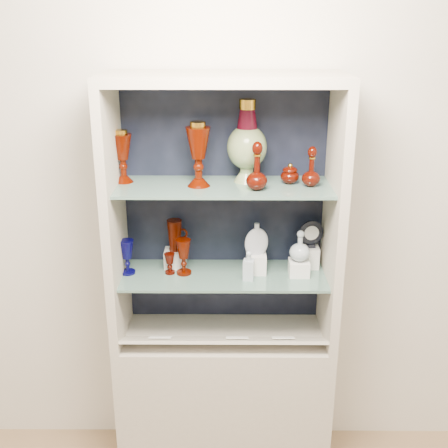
{
  "coord_description": "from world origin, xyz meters",
  "views": [
    {
      "loc": [
        0.01,
        -0.77,
        2.15
      ],
      "look_at": [
        0.0,
        1.53,
        1.3
      ],
      "focal_mm": 45.0,
      "sensor_mm": 36.0,
      "label": 1
    }
  ],
  "objects_px": {
    "pedestal_lamp_left": "(123,156)",
    "cameo_medallion": "(311,234)",
    "clear_square_bottle": "(249,265)",
    "ruby_decanter_a": "(257,163)",
    "ruby_goblet_small": "(170,264)",
    "ruby_pitcher": "(175,235)",
    "cobalt_goblet": "(127,257)",
    "enamel_urn": "(247,141)",
    "lidded_bowl": "(290,173)",
    "ruby_goblet_tall": "(184,257)",
    "clear_round_decanter": "(300,247)",
    "ruby_decanter_b": "(312,165)",
    "flat_flask": "(257,238)",
    "pedestal_lamp_right": "(198,154)"
  },
  "relations": [
    {
      "from": "enamel_urn",
      "to": "cobalt_goblet",
      "type": "relative_size",
      "value": 2.21
    },
    {
      "from": "ruby_decanter_a",
      "to": "cobalt_goblet",
      "type": "relative_size",
      "value": 1.43
    },
    {
      "from": "lidded_bowl",
      "to": "cobalt_goblet",
      "type": "bearing_deg",
      "value": -177.77
    },
    {
      "from": "enamel_urn",
      "to": "ruby_pitcher",
      "type": "bearing_deg",
      "value": 176.14
    },
    {
      "from": "pedestal_lamp_left",
      "to": "cobalt_goblet",
      "type": "xyz_separation_m",
      "value": [
        0.0,
        -0.05,
        -0.45
      ]
    },
    {
      "from": "enamel_urn",
      "to": "cameo_medallion",
      "type": "relative_size",
      "value": 2.69
    },
    {
      "from": "ruby_goblet_tall",
      "to": "ruby_pitcher",
      "type": "relative_size",
      "value": 1.13
    },
    {
      "from": "ruby_decanter_b",
      "to": "cameo_medallion",
      "type": "distance_m",
      "value": 0.36
    },
    {
      "from": "cobalt_goblet",
      "to": "enamel_urn",
      "type": "bearing_deg",
      "value": 6.44
    },
    {
      "from": "ruby_decanter_a",
      "to": "clear_square_bottle",
      "type": "bearing_deg",
      "value": 160.51
    },
    {
      "from": "pedestal_lamp_left",
      "to": "clear_square_bottle",
      "type": "height_order",
      "value": "pedestal_lamp_left"
    },
    {
      "from": "ruby_goblet_tall",
      "to": "ruby_pitcher",
      "type": "bearing_deg",
      "value": 118.17
    },
    {
      "from": "ruby_goblet_small",
      "to": "clear_square_bottle",
      "type": "xyz_separation_m",
      "value": [
        0.36,
        -0.06,
        0.02
      ]
    },
    {
      "from": "pedestal_lamp_left",
      "to": "flat_flask",
      "type": "relative_size",
      "value": 1.49
    },
    {
      "from": "ruby_goblet_tall",
      "to": "flat_flask",
      "type": "bearing_deg",
      "value": 2.93
    },
    {
      "from": "ruby_decanter_a",
      "to": "ruby_goblet_small",
      "type": "distance_m",
      "value": 0.62
    },
    {
      "from": "ruby_goblet_small",
      "to": "cameo_medallion",
      "type": "height_order",
      "value": "cameo_medallion"
    },
    {
      "from": "ruby_pitcher",
      "to": "lidded_bowl",
      "type": "bearing_deg",
      "value": -8.39
    },
    {
      "from": "pedestal_lamp_right",
      "to": "lidded_bowl",
      "type": "relative_size",
      "value": 2.99
    },
    {
      "from": "pedestal_lamp_right",
      "to": "ruby_pitcher",
      "type": "height_order",
      "value": "pedestal_lamp_right"
    },
    {
      "from": "clear_square_bottle",
      "to": "clear_round_decanter",
      "type": "distance_m",
      "value": 0.25
    },
    {
      "from": "ruby_decanter_a",
      "to": "ruby_pitcher",
      "type": "distance_m",
      "value": 0.55
    },
    {
      "from": "ruby_goblet_small",
      "to": "clear_round_decanter",
      "type": "bearing_deg",
      "value": -1.3
    },
    {
      "from": "ruby_pitcher",
      "to": "clear_square_bottle",
      "type": "bearing_deg",
      "value": -25.41
    },
    {
      "from": "pedestal_lamp_right",
      "to": "ruby_goblet_small",
      "type": "xyz_separation_m",
      "value": [
        -0.14,
        0.01,
        -0.51
      ]
    },
    {
      "from": "pedestal_lamp_left",
      "to": "ruby_decanter_a",
      "type": "height_order",
      "value": "same"
    },
    {
      "from": "pedestal_lamp_left",
      "to": "ruby_decanter_b",
      "type": "relative_size",
      "value": 1.25
    },
    {
      "from": "clear_square_bottle",
      "to": "ruby_decanter_a",
      "type": "bearing_deg",
      "value": -19.49
    },
    {
      "from": "ruby_goblet_tall",
      "to": "clear_square_bottle",
      "type": "xyz_separation_m",
      "value": [
        0.29,
        -0.06,
        -0.02
      ]
    },
    {
      "from": "ruby_decanter_a",
      "to": "lidded_bowl",
      "type": "height_order",
      "value": "ruby_decanter_a"
    },
    {
      "from": "ruby_decanter_a",
      "to": "ruby_pitcher",
      "type": "height_order",
      "value": "ruby_decanter_a"
    },
    {
      "from": "ruby_pitcher",
      "to": "flat_flask",
      "type": "xyz_separation_m",
      "value": [
        0.38,
        -0.07,
        0.01
      ]
    },
    {
      "from": "lidded_bowl",
      "to": "enamel_urn",
      "type": "bearing_deg",
      "value": 170.14
    },
    {
      "from": "ruby_decanter_a",
      "to": "clear_square_bottle",
      "type": "relative_size",
      "value": 1.69
    },
    {
      "from": "ruby_decanter_a",
      "to": "pedestal_lamp_right",
      "type": "bearing_deg",
      "value": 166.76
    },
    {
      "from": "pedestal_lamp_left",
      "to": "clear_round_decanter",
      "type": "bearing_deg",
      "value": -4.4
    },
    {
      "from": "ruby_pitcher",
      "to": "clear_round_decanter",
      "type": "height_order",
      "value": "ruby_pitcher"
    },
    {
      "from": "ruby_decanter_b",
      "to": "clear_square_bottle",
      "type": "distance_m",
      "value": 0.52
    },
    {
      "from": "lidded_bowl",
      "to": "ruby_goblet_tall",
      "type": "bearing_deg",
      "value": -176.21
    },
    {
      "from": "clear_round_decanter",
      "to": "ruby_pitcher",
      "type": "bearing_deg",
      "value": 170.36
    },
    {
      "from": "ruby_decanter_b",
      "to": "flat_flask",
      "type": "distance_m",
      "value": 0.41
    },
    {
      "from": "clear_square_bottle",
      "to": "clear_round_decanter",
      "type": "relative_size",
      "value": 0.99
    },
    {
      "from": "cobalt_goblet",
      "to": "clear_square_bottle",
      "type": "xyz_separation_m",
      "value": [
        0.55,
        -0.06,
        -0.01
      ]
    },
    {
      "from": "lidded_bowl",
      "to": "clear_round_decanter",
      "type": "distance_m",
      "value": 0.33
    },
    {
      "from": "ruby_goblet_tall",
      "to": "ruby_goblet_small",
      "type": "relative_size",
      "value": 1.71
    },
    {
      "from": "ruby_decanter_b",
      "to": "ruby_goblet_tall",
      "type": "xyz_separation_m",
      "value": [
        -0.55,
        0.01,
        -0.43
      ]
    },
    {
      "from": "clear_square_bottle",
      "to": "flat_flask",
      "type": "height_order",
      "value": "flat_flask"
    },
    {
      "from": "clear_square_bottle",
      "to": "cameo_medallion",
      "type": "relative_size",
      "value": 1.03
    },
    {
      "from": "pedestal_lamp_left",
      "to": "cameo_medallion",
      "type": "relative_size",
      "value": 1.73
    },
    {
      "from": "enamel_urn",
      "to": "flat_flask",
      "type": "xyz_separation_m",
      "value": [
        0.05,
        -0.05,
        -0.43
      ]
    }
  ]
}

